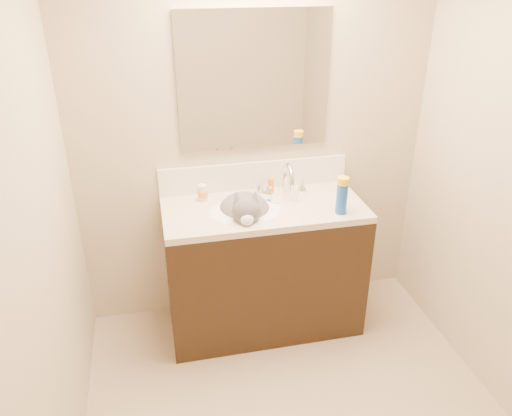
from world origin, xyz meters
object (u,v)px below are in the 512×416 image
vanity_cabinet (264,270)px  cat (245,213)px  spray_can (342,199)px  basin (245,221)px  pill_bottle (203,193)px  faucet (287,181)px  amber_bottle (271,185)px  silver_jar (260,189)px

vanity_cabinet → cat: 0.44m
vanity_cabinet → spray_can: (0.41, -0.18, 0.54)m
basin → pill_bottle: pill_bottle is taller
faucet → basin: bearing=-150.9°
pill_bottle → amber_bottle: bearing=3.5°
cat → faucet: bearing=34.6°
faucet → silver_jar: bearing=160.8°
vanity_cabinet → cat: cat is taller
amber_bottle → faucet: bearing=-28.0°
silver_jar → spray_can: 0.54m
pill_bottle → spray_can: 0.83m
spray_can → basin: bearing=164.6°
amber_bottle → basin: bearing=-133.9°
basin → spray_can: 0.58m
pill_bottle → silver_jar: 0.36m
spray_can → amber_bottle: bearing=131.9°
amber_bottle → vanity_cabinet: bearing=-115.3°
pill_bottle → vanity_cabinet: bearing=-24.9°
pill_bottle → spray_can: (0.76, -0.34, 0.04)m
vanity_cabinet → amber_bottle: (0.09, 0.19, 0.50)m
pill_bottle → silver_jar: (0.36, 0.03, -0.02)m
silver_jar → faucet: bearing=-19.2°
cat → amber_bottle: 0.30m
vanity_cabinet → basin: size_ratio=2.67×
pill_bottle → cat: bearing=-37.6°
vanity_cabinet → silver_jar: bearing=84.5°
cat → pill_bottle: cat is taller
faucet → pill_bottle: (-0.52, 0.02, -0.04)m
vanity_cabinet → cat: (-0.12, -0.02, 0.43)m
faucet → amber_bottle: faucet is taller
basin → spray_can: spray_can is taller
pill_bottle → faucet: bearing=-2.5°
cat → amber_bottle: size_ratio=4.90×
cat → amber_bottle: cat is taller
faucet → spray_can: 0.39m
cat → spray_can: (0.53, -0.16, 0.11)m
basin → silver_jar: silver_jar is taller
cat → silver_jar: size_ratio=8.50×
pill_bottle → spray_can: size_ratio=0.58×
amber_bottle → spray_can: 0.49m
amber_bottle → spray_can: bearing=-48.1°
pill_bottle → spray_can: spray_can is taller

